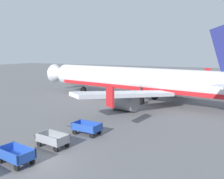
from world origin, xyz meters
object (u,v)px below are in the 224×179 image
object	(u,v)px
baggage_cart_third_in_row	(16,155)
baggage_cart_far_end	(87,128)
airplane	(139,81)
baggage_cart_fourth_in_row	(53,139)

from	to	relation	value
baggage_cart_third_in_row	baggage_cart_far_end	bearing A→B (deg)	82.07
airplane	baggage_cart_third_in_row	xyz separation A→B (m)	(0.32, -23.74, -2.45)
airplane	baggage_cart_fourth_in_row	xyz separation A→B (m)	(0.56, -20.34, -2.45)
baggage_cart_third_in_row	baggage_cart_far_end	size ratio (longest dim) A/B	1.01
airplane	baggage_cart_far_end	size ratio (longest dim) A/B	10.48
baggage_cart_far_end	airplane	bearing A→B (deg)	94.49
baggage_cart_fourth_in_row	baggage_cart_far_end	xyz separation A→B (m)	(0.75, 3.68, 0.00)
airplane	baggage_cart_third_in_row	world-z (taller)	airplane
airplane	baggage_cart_far_end	bearing A→B (deg)	-85.51
baggage_cart_third_in_row	baggage_cart_fourth_in_row	distance (m)	3.41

